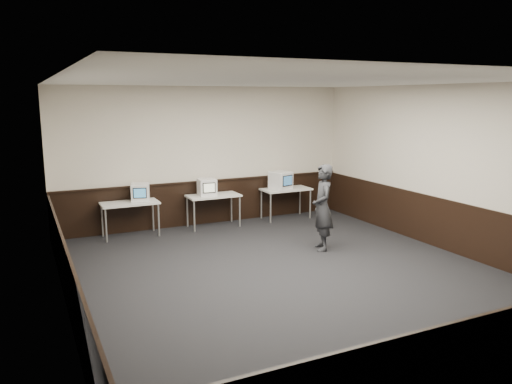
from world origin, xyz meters
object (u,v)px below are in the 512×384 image
(desk_right, at_px, (286,191))
(emac_left, at_px, (140,192))
(desk_center, at_px, (213,198))
(emac_right, at_px, (281,180))
(desk_left, at_px, (130,206))
(emac_center, at_px, (207,187))
(person, at_px, (323,207))

(desk_right, height_order, emac_left, emac_left)
(desk_right, bearing_deg, desk_center, 180.00)
(desk_right, bearing_deg, emac_right, -168.91)
(desk_left, xyz_separation_m, emac_right, (3.63, -0.03, 0.29))
(desk_center, relative_size, emac_center, 2.67)
(emac_left, distance_m, person, 3.94)
(emac_left, distance_m, emac_right, 3.39)
(emac_right, bearing_deg, desk_center, 161.12)
(emac_right, distance_m, person, 2.56)
(desk_left, height_order, desk_center, same)
(person, bearing_deg, desk_right, -173.83)
(desk_center, distance_m, desk_right, 1.90)
(desk_center, xyz_separation_m, emac_center, (-0.16, -0.02, 0.26))
(desk_left, relative_size, emac_left, 2.47)
(desk_left, relative_size, emac_right, 2.12)
(emac_left, xyz_separation_m, emac_right, (3.39, -0.08, 0.03))
(desk_center, bearing_deg, desk_left, 180.00)
(desk_left, distance_m, emac_left, 0.36)
(emac_center, bearing_deg, desk_center, 11.25)
(desk_right, xyz_separation_m, emac_left, (-3.55, 0.05, 0.26))
(desk_left, relative_size, person, 0.71)
(desk_center, xyz_separation_m, emac_left, (-1.65, 0.05, 0.26))
(emac_left, bearing_deg, person, -25.44)
(desk_center, height_order, emac_left, emac_left)
(desk_left, xyz_separation_m, desk_right, (3.80, 0.00, 0.00))
(emac_center, xyz_separation_m, emac_right, (1.89, -0.02, 0.02))
(desk_center, distance_m, emac_left, 1.67)
(desk_right, distance_m, emac_left, 3.56)
(desk_right, distance_m, person, 2.63)
(emac_left, bearing_deg, emac_center, 13.57)
(desk_left, bearing_deg, emac_center, -0.50)
(emac_left, height_order, emac_right, emac_right)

